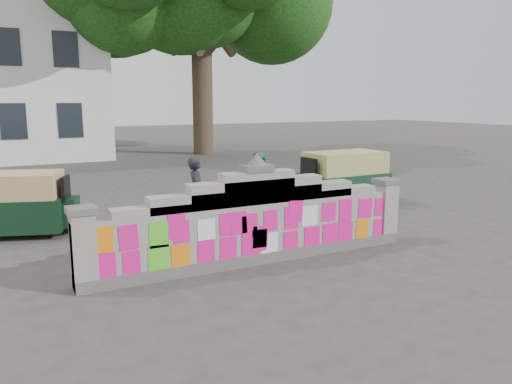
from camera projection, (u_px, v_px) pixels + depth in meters
ground at (257, 262)px, 9.19m from camera, size 100.00×100.00×0.00m
parapet_wall at (257, 222)px, 9.04m from camera, size 6.48×0.44×2.01m
cyclist_bike at (197, 219)px, 10.55m from camera, size 1.82×1.08×0.90m
cyclist_rider at (197, 205)px, 10.49m from camera, size 0.51×0.64×1.53m
pedestrian at (260, 182)px, 13.26m from camera, size 0.85×0.94×1.58m
rickshaw_left at (17, 203)px, 10.86m from camera, size 2.57×1.78×1.38m
rickshaw_right at (342, 178)px, 13.91m from camera, size 2.76×1.33×1.52m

